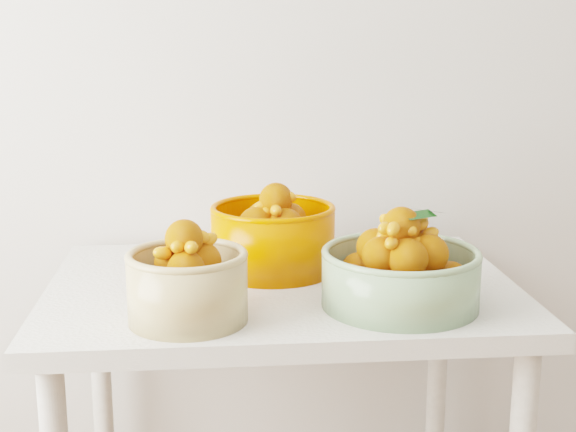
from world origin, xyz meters
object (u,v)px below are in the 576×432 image
at_px(bowl_cream, 187,283).
at_px(bowl_orange, 273,236).
at_px(table, 282,324).
at_px(bowl_green, 400,272).

bearing_deg(bowl_cream, bowl_orange, 59.34).
height_order(table, bowl_cream, bowl_cream).
bearing_deg(bowl_green, bowl_orange, 131.30).
bearing_deg(bowl_cream, bowl_green, 6.30).
relative_size(table, bowl_orange, 2.84).
distance_m(bowl_cream, bowl_green, 0.42).
bearing_deg(table, bowl_cream, -131.92).
bearing_deg(bowl_orange, bowl_green, -48.70).
distance_m(bowl_green, bowl_orange, 0.35).
xyz_separation_m(table, bowl_green, (0.22, -0.17, 0.17)).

